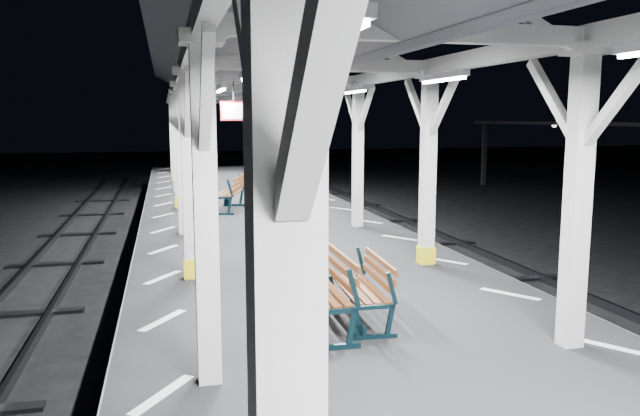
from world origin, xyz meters
name	(u,v)px	position (x,y,z in m)	size (l,w,h in m)	color
ground	(348,376)	(0.00, 0.00, 0.00)	(120.00, 120.00, 0.00)	black
platform	(348,342)	(0.00, 0.00, 0.50)	(6.00, 50.00, 1.00)	black
hazard_stripes_left	(163,320)	(-2.45, 0.00, 1.00)	(1.00, 48.00, 0.01)	silver
hazard_stripes_right	(510,294)	(2.45, 0.00, 1.00)	(1.00, 48.00, 0.01)	silver
canopy	(351,38)	(0.00, -0.02, 4.56)	(5.40, 49.00, 4.65)	silver
bench_near	(366,287)	(0.07, -0.57, 1.43)	(0.63, 1.50, 0.80)	black
bench_mid	(324,287)	(-0.51, -0.67, 1.49)	(0.65, 1.70, 0.92)	black
bench_far	(232,192)	(-0.61, 9.27, 1.51)	(1.13, 1.87, 0.95)	black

